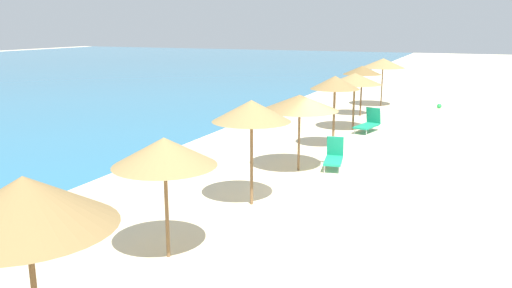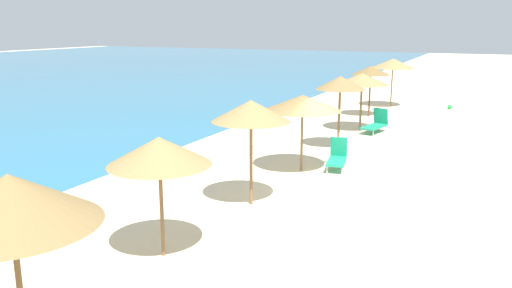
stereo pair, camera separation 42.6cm
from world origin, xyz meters
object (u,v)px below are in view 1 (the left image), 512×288
object	(u,v)px
beach_umbrella_2	(25,202)
beach_umbrella_4	(251,111)
lounge_chair_1	(334,156)
beach_umbrella_7	(355,79)
beach_ball	(439,106)
beach_umbrella_9	(383,63)
lounge_chair_2	(369,123)
beach_umbrella_8	(362,70)
beach_umbrella_5	(300,103)
beach_umbrella_3	(164,152)
beach_umbrella_6	(335,83)

from	to	relation	value
beach_umbrella_2	beach_umbrella_4	xyz separation A→B (m)	(7.68, 0.27, -0.02)
beach_umbrella_2	lounge_chair_1	xyz separation A→B (m)	(12.16, -0.81, -2.17)
beach_umbrella_7	beach_ball	size ratio (longest dim) A/B	9.68
beach_umbrella_7	beach_umbrella_9	xyz separation A→B (m)	(7.82, 0.09, 0.19)
beach_umbrella_4	beach_umbrella_9	size ratio (longest dim) A/B	1.01
beach_umbrella_4	lounge_chair_2	xyz separation A→B (m)	(11.10, -0.94, -2.16)
beach_umbrella_8	beach_umbrella_9	size ratio (longest dim) A/B	0.94
lounge_chair_1	beach_ball	size ratio (longest dim) A/B	5.16
beach_umbrella_2	beach_ball	bearing A→B (deg)	-6.56
beach_umbrella_5	lounge_chair_1	xyz separation A→B (m)	(0.78, -1.00, -1.88)
beach_umbrella_8	beach_umbrella_3	bearing A→B (deg)	-179.96
beach_umbrella_4	beach_umbrella_7	bearing A→B (deg)	-1.01
lounge_chair_1	beach_umbrella_4	bearing A→B (deg)	66.40
beach_umbrella_3	beach_ball	world-z (taller)	beach_umbrella_3
beach_umbrella_6	beach_ball	world-z (taller)	beach_umbrella_6
beach_umbrella_9	beach_ball	xyz separation A→B (m)	(0.46, -3.29, -2.42)
beach_umbrella_3	beach_umbrella_7	bearing A→B (deg)	-1.89
beach_umbrella_6	lounge_chair_1	xyz separation A→B (m)	(-2.79, -0.78, -2.18)
beach_umbrella_5	beach_umbrella_4	bearing A→B (deg)	178.68
beach_umbrella_5	beach_umbrella_6	bearing A→B (deg)	-3.60
beach_umbrella_3	beach_umbrella_5	world-z (taller)	beach_umbrella_3
beach_umbrella_6	beach_umbrella_7	world-z (taller)	beach_umbrella_6
beach_umbrella_9	beach_umbrella_8	bearing A→B (deg)	173.87
beach_umbrella_8	lounge_chair_2	distance (m)	4.71
beach_umbrella_5	lounge_chair_2	size ratio (longest dim) A/B	1.51
beach_umbrella_5	beach_umbrella_9	distance (m)	15.34
beach_umbrella_4	beach_umbrella_6	world-z (taller)	same
beach_umbrella_9	lounge_chair_2	world-z (taller)	beach_umbrella_9
beach_umbrella_7	beach_umbrella_8	world-z (taller)	beach_umbrella_8
beach_umbrella_9	lounge_chair_1	bearing A→B (deg)	-176.16
beach_umbrella_2	beach_umbrella_6	size ratio (longest dim) A/B	1.03
beach_umbrella_6	beach_umbrella_9	size ratio (longest dim) A/B	1.01
lounge_chair_1	beach_ball	bearing A→B (deg)	-108.73
beach_umbrella_6	beach_ball	distance (m)	12.84
beach_umbrella_7	beach_umbrella_5	bearing A→B (deg)	179.14
beach_umbrella_9	beach_ball	distance (m)	4.11
beach_umbrella_8	beach_umbrella_6	bearing A→B (deg)	-175.53
beach_umbrella_5	beach_umbrella_7	distance (m)	7.52
beach_umbrella_3	beach_umbrella_8	world-z (taller)	beach_umbrella_8
lounge_chair_2	beach_umbrella_2	bearing A→B (deg)	100.45
beach_umbrella_3	beach_umbrella_8	bearing A→B (deg)	0.04
beach_umbrella_8	beach_umbrella_9	bearing A→B (deg)	-6.13
beach_umbrella_7	beach_umbrella_8	size ratio (longest dim) A/B	0.99
beach_umbrella_2	beach_umbrella_6	bearing A→B (deg)	-0.14
beach_umbrella_6	lounge_chair_2	bearing A→B (deg)	-9.38
beach_umbrella_2	lounge_chair_1	size ratio (longest dim) A/B	2.09
beach_umbrella_5	beach_umbrella_8	distance (m)	11.48
beach_umbrella_3	lounge_chair_1	xyz separation A→B (m)	(8.15, -1.38, -1.86)
beach_umbrella_3	beach_ball	bearing A→B (deg)	-9.05
beach_umbrella_5	lounge_chair_1	world-z (taller)	beach_umbrella_5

